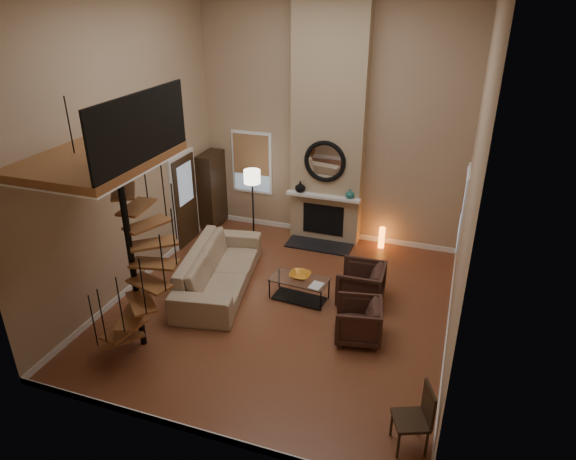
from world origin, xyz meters
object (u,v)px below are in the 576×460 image
(armchair_near, at_px, (365,285))
(side_chair, at_px, (418,415))
(floor_lamp, at_px, (252,182))
(accent_lamp, at_px, (382,238))
(hutch, at_px, (212,189))
(armchair_far, at_px, (362,321))
(sofa, at_px, (219,269))
(coffee_table, at_px, (299,286))

(armchair_near, relative_size, side_chair, 0.90)
(floor_lamp, bearing_deg, accent_lamp, 10.43)
(hutch, height_order, side_chair, hutch)
(armchair_far, relative_size, side_chair, 0.82)
(sofa, bearing_deg, coffee_table, -98.44)
(hutch, relative_size, floor_lamp, 1.07)
(hutch, height_order, sofa, hutch)
(sofa, bearing_deg, hutch, 17.93)
(hutch, bearing_deg, floor_lamp, -17.36)
(hutch, xyz_separation_m, armchair_near, (4.23, -2.15, -0.60))
(armchair_far, xyz_separation_m, coffee_table, (-1.38, 0.80, -0.07))
(armchair_near, relative_size, armchair_far, 1.10)
(sofa, distance_m, coffee_table, 1.65)
(hutch, xyz_separation_m, side_chair, (5.54, -5.30, -0.42))
(armchair_far, height_order, coffee_table, armchair_far)
(coffee_table, height_order, floor_lamp, floor_lamp)
(armchair_near, distance_m, side_chair, 3.41)
(sofa, xyz_separation_m, coffee_table, (1.65, 0.06, -0.11))
(hutch, distance_m, floor_lamp, 1.37)
(armchair_far, relative_size, floor_lamp, 0.45)
(armchair_near, bearing_deg, side_chair, 20.40)
(hutch, bearing_deg, coffee_table, -39.39)
(armchair_far, height_order, side_chair, side_chair)
(armchair_far, bearing_deg, coffee_table, -131.20)
(armchair_near, bearing_deg, armchair_far, 7.27)
(sofa, distance_m, accent_lamp, 3.87)
(hutch, bearing_deg, accent_lamp, 2.10)
(armchair_far, distance_m, coffee_table, 1.59)
(hutch, relative_size, side_chair, 1.93)
(sofa, height_order, armchair_far, sofa)
(hutch, height_order, floor_lamp, hutch)
(hutch, xyz_separation_m, accent_lamp, (4.15, 0.15, -0.70))
(accent_lamp, distance_m, side_chair, 5.63)
(sofa, relative_size, coffee_table, 2.58)
(coffee_table, distance_m, accent_lamp, 2.88)
(sofa, xyz_separation_m, side_chair, (4.14, -2.73, 0.13))
(accent_lamp, bearing_deg, armchair_far, -85.51)
(coffee_table, height_order, accent_lamp, accent_lamp)
(armchair_near, height_order, armchair_far, armchair_near)
(coffee_table, relative_size, floor_lamp, 0.66)
(sofa, bearing_deg, floor_lamp, -6.25)
(sofa, height_order, floor_lamp, floor_lamp)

